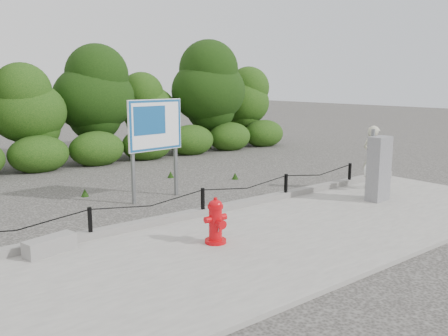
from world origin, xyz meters
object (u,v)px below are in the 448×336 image
concrete_block (50,245)px  fire_hydrant (216,221)px  utility_cabinet (379,169)px  pedestrian (372,158)px  advertising_sign (155,130)px

concrete_block → fire_hydrant: bearing=-27.8°
concrete_block → utility_cabinet: (7.39, -1.27, 0.64)m
pedestrian → utility_cabinet: utility_cabinet is taller
concrete_block → advertising_sign: size_ratio=0.35×
advertising_sign → concrete_block: bearing=-152.4°
pedestrian → utility_cabinet: (-1.00, -0.87, -0.05)m
pedestrian → concrete_block: (-8.39, 0.40, -0.68)m
concrete_block → utility_cabinet: 7.52m
utility_cabinet → advertising_sign: (-3.99, 3.60, 0.89)m
fire_hydrant → pedestrian: 5.99m
concrete_block → utility_cabinet: utility_cabinet is taller
pedestrian → utility_cabinet: 1.32m
pedestrian → advertising_sign: 5.75m
concrete_block → utility_cabinet: bearing=-9.7°
fire_hydrant → pedestrian: pedestrian is taller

